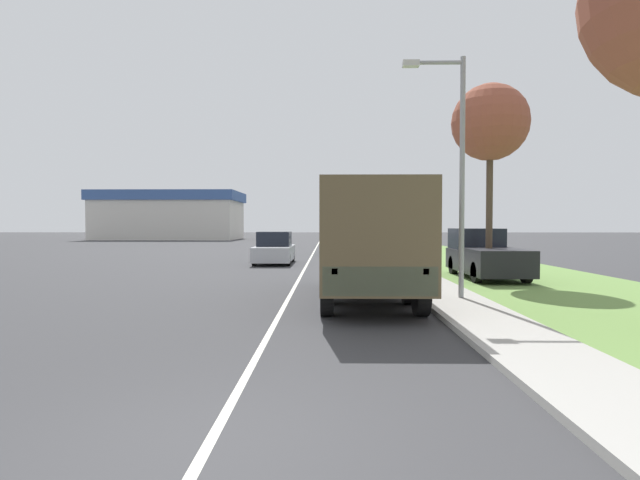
{
  "coord_description": "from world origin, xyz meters",
  "views": [
    {
      "loc": [
        1.15,
        -4.45,
        2.1
      ],
      "look_at": [
        0.87,
        11.11,
        1.62
      ],
      "focal_mm": 28.0,
      "sensor_mm": 36.0,
      "label": 1
    }
  ],
  "objects_px": {
    "military_truck": "(366,238)",
    "car_nearest_ahead": "(274,249)",
    "car_third_ahead": "(333,241)",
    "car_second_ahead": "(340,245)",
    "pickup_truck": "(484,255)",
    "lamp_post": "(454,154)"
  },
  "relations": [
    {
      "from": "military_truck",
      "to": "car_nearest_ahead",
      "type": "bearing_deg",
      "value": 107.01
    },
    {
      "from": "car_second_ahead",
      "to": "pickup_truck",
      "type": "height_order",
      "value": "pickup_truck"
    },
    {
      "from": "car_nearest_ahead",
      "to": "pickup_truck",
      "type": "height_order",
      "value": "pickup_truck"
    },
    {
      "from": "car_nearest_ahead",
      "to": "military_truck",
      "type": "bearing_deg",
      "value": -72.99
    },
    {
      "from": "car_nearest_ahead",
      "to": "car_third_ahead",
      "type": "bearing_deg",
      "value": 79.68
    },
    {
      "from": "military_truck",
      "to": "car_third_ahead",
      "type": "distance_m",
      "value": 31.11
    },
    {
      "from": "pickup_truck",
      "to": "car_nearest_ahead",
      "type": "bearing_deg",
      "value": 142.27
    },
    {
      "from": "military_truck",
      "to": "lamp_post",
      "type": "distance_m",
      "value": 3.28
    },
    {
      "from": "military_truck",
      "to": "pickup_truck",
      "type": "height_order",
      "value": "military_truck"
    },
    {
      "from": "car_third_ahead",
      "to": "military_truck",
      "type": "bearing_deg",
      "value": -88.77
    },
    {
      "from": "car_second_ahead",
      "to": "pickup_truck",
      "type": "distance_m",
      "value": 16.2
    },
    {
      "from": "car_second_ahead",
      "to": "pickup_truck",
      "type": "relative_size",
      "value": 0.93
    },
    {
      "from": "car_third_ahead",
      "to": "lamp_post",
      "type": "bearing_deg",
      "value": -84.51
    },
    {
      "from": "military_truck",
      "to": "car_second_ahead",
      "type": "relative_size",
      "value": 1.71
    },
    {
      "from": "car_second_ahead",
      "to": "car_third_ahead",
      "type": "height_order",
      "value": "car_third_ahead"
    },
    {
      "from": "military_truck",
      "to": "car_nearest_ahead",
      "type": "xyz_separation_m",
      "value": [
        -3.97,
        12.97,
        -0.97
      ]
    },
    {
      "from": "pickup_truck",
      "to": "lamp_post",
      "type": "xyz_separation_m",
      "value": [
        -2.77,
        -6.19,
        3.12
      ]
    },
    {
      "from": "car_nearest_ahead",
      "to": "car_second_ahead",
      "type": "xyz_separation_m",
      "value": [
        3.69,
        8.26,
        -0.13
      ]
    },
    {
      "from": "military_truck",
      "to": "lamp_post",
      "type": "xyz_separation_m",
      "value": [
        2.34,
        -0.25,
        2.28
      ]
    },
    {
      "from": "military_truck",
      "to": "car_nearest_ahead",
      "type": "distance_m",
      "value": 13.6
    },
    {
      "from": "car_nearest_ahead",
      "to": "lamp_post",
      "type": "bearing_deg",
      "value": -64.47
    },
    {
      "from": "military_truck",
      "to": "car_second_ahead",
      "type": "height_order",
      "value": "military_truck"
    }
  ]
}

